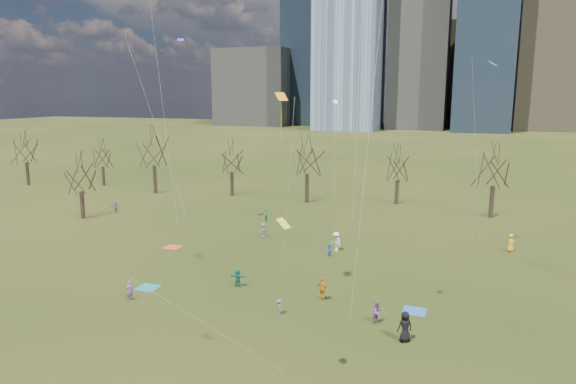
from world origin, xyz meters
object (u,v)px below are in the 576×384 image
(blanket_navy, at_px, (414,311))
(blanket_teal, at_px, (148,288))
(blanket_crimson, at_px, (173,247))
(person_4, at_px, (323,289))

(blanket_navy, bearing_deg, blanket_teal, -173.28)
(blanket_navy, bearing_deg, blanket_crimson, 162.45)
(blanket_teal, xyz_separation_m, blanket_crimson, (-4.00, 10.03, 0.00))
(blanket_navy, xyz_separation_m, person_4, (-6.60, -0.23, 0.86))
(blanket_crimson, bearing_deg, blanket_navy, -17.55)
(blanket_navy, height_order, person_4, person_4)
(blanket_crimson, distance_m, person_4, 19.31)
(blanket_teal, distance_m, blanket_crimson, 10.80)
(blanket_teal, bearing_deg, blanket_crimson, 111.72)
(blanket_teal, bearing_deg, blanket_navy, 6.72)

